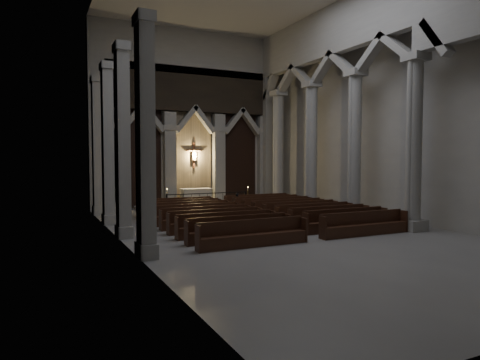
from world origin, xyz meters
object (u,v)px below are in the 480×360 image
at_px(candle_stand_left, 167,204).
at_px(worshipper, 237,202).
at_px(candle_stand_right, 248,201).
at_px(altar_rail, 207,198).
at_px(pews, 256,217).
at_px(altar, 196,196).

distance_m(candle_stand_left, worshipper, 4.52).
xyz_separation_m(candle_stand_right, worshipper, (-1.92, -2.37, 0.22)).
height_order(altar_rail, pews, altar_rail).
relative_size(candle_stand_right, pews, 0.13).
bearing_deg(altar_rail, pews, -90.00).
distance_m(candle_stand_left, candle_stand_right, 5.67).
xyz_separation_m(altar, pews, (0.15, -8.48, -0.37)).
bearing_deg(worshipper, pews, -83.12).
xyz_separation_m(altar_rail, pews, (-0.00, -6.73, -0.39)).
xyz_separation_m(altar, altar_rail, (0.15, -1.75, 0.02)).
height_order(altar_rail, candle_stand_right, candle_stand_right).
relative_size(altar, altar_rail, 0.39).
xyz_separation_m(altar, worshipper, (1.40, -3.64, -0.12)).
bearing_deg(candle_stand_left, candle_stand_right, -1.38).
bearing_deg(worshipper, candle_stand_right, 72.41).
distance_m(altar, candle_stand_left, 2.64).
relative_size(candle_stand_left, pews, 0.13).
bearing_deg(pews, worshipper, 75.48).
bearing_deg(altar_rail, altar, 94.81).
height_order(altar, altar_rail, altar).
bearing_deg(candle_stand_left, altar_rail, -13.69).
distance_m(candle_stand_right, pews, 7.87).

